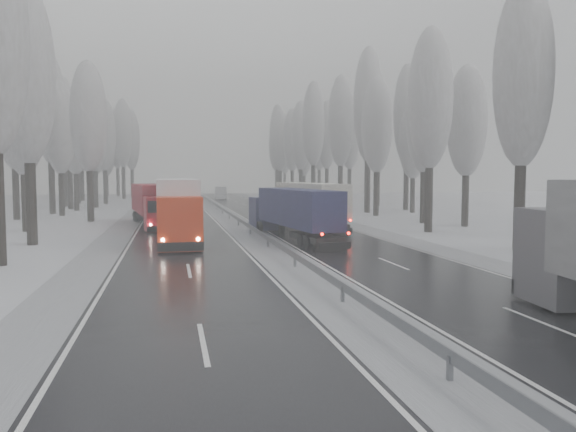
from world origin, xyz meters
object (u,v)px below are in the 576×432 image
object	(u,v)px
truck_cream_box	(306,202)
truck_red_red	(151,202)
box_truck_distant	(221,193)
truck_red_white	(177,204)
truck_blue_box	(292,210)

from	to	relation	value
truck_cream_box	truck_red_red	distance (m)	14.48
truck_cream_box	box_truck_distant	distance (m)	60.80
truck_red_white	truck_red_red	world-z (taller)	truck_red_white
box_truck_distant	truck_red_red	size ratio (longest dim) A/B	0.46
truck_cream_box	truck_red_white	xyz separation A→B (m)	(-11.02, -6.05, 0.22)
truck_red_white	truck_red_red	bearing A→B (deg)	99.71
truck_blue_box	box_truck_distant	xyz separation A→B (m)	(0.89, 68.77, -0.86)
truck_blue_box	truck_cream_box	size ratio (longest dim) A/B	0.92
truck_cream_box	truck_red_white	size ratio (longest dim) A/B	0.92
truck_blue_box	box_truck_distant	world-z (taller)	truck_blue_box
truck_blue_box	truck_red_red	bearing A→B (deg)	119.57
truck_blue_box	truck_red_white	world-z (taller)	truck_red_white
truck_red_white	truck_red_red	distance (m)	12.11
truck_blue_box	truck_cream_box	distance (m)	8.54
truck_cream_box	truck_red_red	world-z (taller)	truck_cream_box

